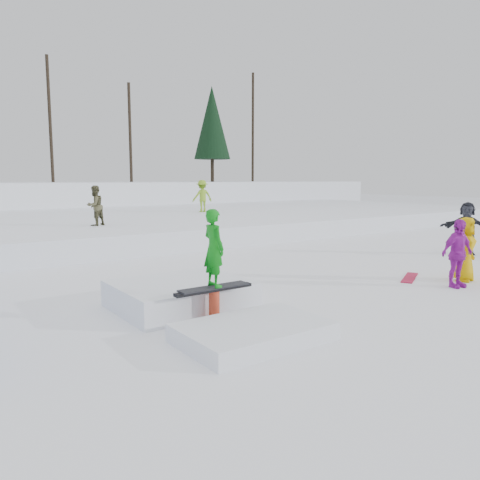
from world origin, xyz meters
TOP-DOWN VIEW (x-y plane):
  - ground at (0.00, 0.00)m, footprint 120.00×120.00m
  - snow_berm at (0.00, 30.00)m, footprint 60.00×14.00m
  - snow_midrise at (0.00, 16.00)m, footprint 50.00×18.00m
  - treeline at (6.18, 28.28)m, footprint 40.24×4.22m
  - walker_olive at (-0.29, 10.81)m, footprint 0.96×0.89m
  - walker_ygreen at (7.21, 15.09)m, footprint 1.22×0.79m
  - spectator_purple at (4.50, -1.54)m, footprint 1.04×0.57m
  - spectator_yellow at (5.36, -1.25)m, footprint 0.90×0.67m
  - spectator_dark at (9.64, 1.07)m, footprint 1.25×1.78m
  - loose_board_red at (4.50, -0.25)m, footprint 1.37×0.90m
  - jib_rail_feature at (-1.88, 0.06)m, footprint 2.60×4.40m

SIDE VIEW (x-z plane):
  - ground at x=0.00m, z-range 0.00..0.00m
  - loose_board_red at x=4.50m, z-range 0.00..0.03m
  - jib_rail_feature at x=-1.88m, z-range -0.75..1.36m
  - snow_midrise at x=0.00m, z-range 0.00..0.80m
  - spectator_yellow at x=5.36m, z-range 0.00..1.67m
  - spectator_purple at x=4.50m, z-range 0.00..1.68m
  - spectator_dark at x=9.64m, z-range 0.00..1.85m
  - snow_berm at x=0.00m, z-range 0.00..2.40m
  - walker_olive at x=-0.29m, z-range 0.80..2.39m
  - walker_ygreen at x=7.21m, z-range 0.80..2.59m
  - treeline at x=6.18m, z-range 2.20..12.70m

